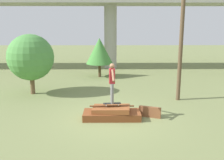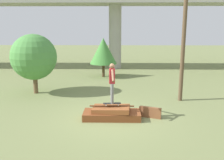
# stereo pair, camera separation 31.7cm
# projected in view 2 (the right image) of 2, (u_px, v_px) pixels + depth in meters

# --- Properties ---
(ground_plane) EXTENTS (80.00, 80.00, 0.00)m
(ground_plane) POSITION_uv_depth(u_px,v_px,m) (112.00, 118.00, 10.36)
(ground_plane) COLOR olive
(scrap_pile) EXTENTS (2.35, 0.99, 0.57)m
(scrap_pile) POSITION_uv_depth(u_px,v_px,m) (112.00, 113.00, 10.31)
(scrap_pile) COLOR brown
(scrap_pile) RESTS_ON ground_plane
(scrap_plank_loose) EXTENTS (0.90, 0.45, 0.45)m
(scrap_plank_loose) POSITION_uv_depth(u_px,v_px,m) (150.00, 112.00, 10.41)
(scrap_plank_loose) COLOR brown
(scrap_plank_loose) RESTS_ON ground_plane
(skateboard) EXTENTS (0.74, 0.27, 0.09)m
(skateboard) POSITION_uv_depth(u_px,v_px,m) (112.00, 104.00, 10.23)
(skateboard) COLOR black
(skateboard) RESTS_ON scrap_pile
(skater) EXTENTS (0.24, 1.20, 1.65)m
(skater) POSITION_uv_depth(u_px,v_px,m) (112.00, 80.00, 10.03)
(skater) COLOR slate
(skater) RESTS_ON skateboard
(highway_overpass) EXTENTS (44.00, 3.79, 6.18)m
(highway_overpass) POSITION_uv_depth(u_px,v_px,m) (115.00, 7.00, 21.67)
(highway_overpass) COLOR #A8A59E
(highway_overpass) RESTS_ON ground_plane
(utility_pole) EXTENTS (1.30, 0.20, 7.98)m
(utility_pole) POSITION_uv_depth(u_px,v_px,m) (185.00, 18.00, 11.99)
(utility_pole) COLOR brown
(utility_pole) RESTS_ON ground_plane
(tree_behind_left) EXTENTS (2.00, 2.00, 2.90)m
(tree_behind_left) POSITION_uv_depth(u_px,v_px,m) (103.00, 51.00, 18.40)
(tree_behind_left) COLOR #4C3823
(tree_behind_left) RESTS_ON ground_plane
(tree_behind_right) EXTENTS (2.54, 2.54, 3.34)m
(tree_behind_right) POSITION_uv_depth(u_px,v_px,m) (34.00, 57.00, 13.83)
(tree_behind_right) COLOR brown
(tree_behind_right) RESTS_ON ground_plane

